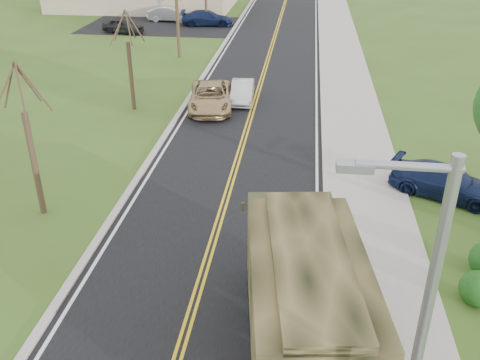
% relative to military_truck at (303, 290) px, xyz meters
% --- Properties ---
extents(road, '(8.00, 120.00, 0.01)m').
position_rel_military_truck_xyz_m(road, '(-3.23, 36.27, -2.18)').
color(road, black).
rests_on(road, ground).
extents(curb_right, '(0.30, 120.00, 0.12)m').
position_rel_military_truck_xyz_m(curb_right, '(0.92, 36.27, -2.13)').
color(curb_right, '#9E998E').
rests_on(curb_right, ground).
extents(sidewalk_right, '(3.20, 120.00, 0.10)m').
position_rel_military_truck_xyz_m(sidewalk_right, '(2.67, 36.27, -2.14)').
color(sidewalk_right, '#9E998E').
rests_on(sidewalk_right, ground).
extents(curb_left, '(0.30, 120.00, 0.10)m').
position_rel_military_truck_xyz_m(curb_left, '(-7.38, 36.27, -2.14)').
color(curb_left, '#9E998E').
rests_on(curb_left, ground).
extents(street_light, '(1.65, 0.22, 8.00)m').
position_rel_military_truck_xyz_m(street_light, '(1.67, -4.23, 2.24)').
color(street_light, gray).
rests_on(street_light, ground).
extents(bare_tree_a, '(1.93, 2.26, 6.08)m').
position_rel_military_truck_xyz_m(bare_tree_a, '(-10.23, 6.27, 0.44)').
color(bare_tree_a, '#38281C').
rests_on(bare_tree_a, ground).
extents(bare_tree_b, '(1.83, 2.14, 5.73)m').
position_rel_military_truck_xyz_m(bare_tree_b, '(-10.23, 18.27, 0.29)').
color(bare_tree_b, '#38281C').
rests_on(bare_tree_b, ground).
extents(bare_tree_c, '(2.04, 2.39, 6.42)m').
position_rel_military_truck_xyz_m(bare_tree_c, '(-10.23, 30.27, 0.59)').
color(bare_tree_c, '#38281C').
rests_on(bare_tree_c, ground).
extents(bare_tree_d, '(1.88, 2.20, 5.91)m').
position_rel_military_truck_xyz_m(bare_tree_d, '(-10.23, 42.27, 0.36)').
color(bare_tree_d, '#38281C').
rests_on(bare_tree_d, ground).
extents(military_truck, '(3.67, 7.94, 3.82)m').
position_rel_military_truck_xyz_m(military_truck, '(0.00, 0.00, 0.00)').
color(military_truck, black).
rests_on(military_truck, ground).
extents(suv_champagne, '(3.15, 5.57, 1.47)m').
position_rel_military_truck_xyz_m(suv_champagne, '(-5.73, 18.92, -1.45)').
color(suv_champagne, tan).
rests_on(suv_champagne, ground).
extents(sedan_silver, '(1.50, 3.80, 1.23)m').
position_rel_military_truck_xyz_m(sedan_silver, '(-4.03, 20.48, -1.57)').
color(sedan_silver, '#BABABF').
rests_on(sedan_silver, ground).
extents(pickup_navy, '(4.86, 3.60, 1.31)m').
position_rel_military_truck_xyz_m(pickup_navy, '(5.73, 9.62, -1.53)').
color(pickup_navy, '#101A3B').
rests_on(pickup_navy, ground).
extents(lot_car_dark, '(4.21, 2.52, 1.34)m').
position_rel_military_truck_xyz_m(lot_car_dark, '(-17.40, 38.27, -1.52)').
color(lot_car_dark, black).
rests_on(lot_car_dark, ground).
extents(lot_car_silver, '(4.56, 1.61, 1.50)m').
position_rel_military_truck_xyz_m(lot_car_silver, '(-14.38, 44.32, -1.44)').
color(lot_car_silver, '#BCBDC2').
rests_on(lot_car_silver, ground).
extents(lot_car_navy, '(5.27, 2.56, 1.48)m').
position_rel_military_truck_xyz_m(lot_car_navy, '(-10.22, 42.65, -1.45)').
color(lot_car_navy, '#101B3D').
rests_on(lot_car_navy, ground).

